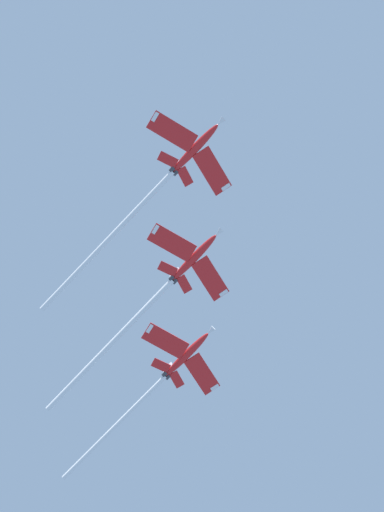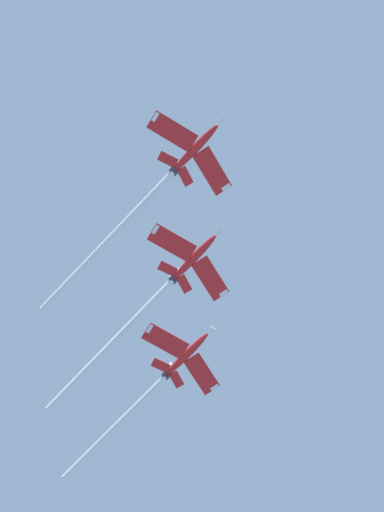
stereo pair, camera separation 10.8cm
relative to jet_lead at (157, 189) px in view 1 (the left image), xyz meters
name	(u,v)px [view 1 (the left image)]	position (x,y,z in m)	size (l,w,h in m)	color
jet_lead	(157,189)	(0.00, 0.00, 0.00)	(19.86, 46.29, 15.27)	red
jet_second	(156,298)	(11.88, 17.08, -3.88)	(19.85, 45.89, 14.90)	red
jet_third	(164,378)	(22.87, 29.84, -6.29)	(19.79, 40.26, 13.09)	red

